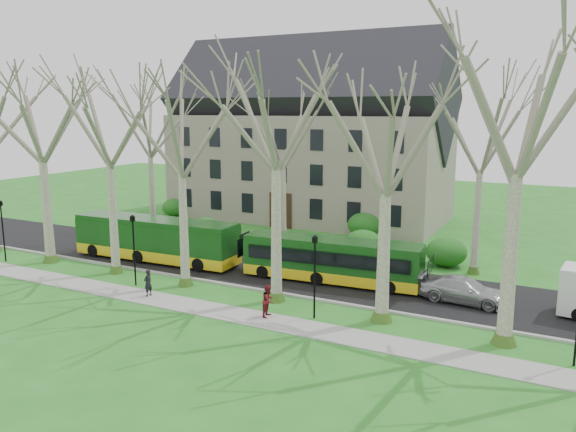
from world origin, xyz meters
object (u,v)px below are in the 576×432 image
object	(u,v)px
pedestrian_a	(148,283)
pedestrian_b	(268,301)
bus_follow	(332,260)
sedan	(464,290)
bus_lead	(156,239)

from	to	relation	value
pedestrian_a	pedestrian_b	bearing A→B (deg)	94.80
bus_follow	sedan	distance (m)	8.07
bus_follow	sedan	world-z (taller)	bus_follow
bus_lead	sedan	world-z (taller)	bus_lead
sedan	bus_follow	bearing A→B (deg)	92.24
pedestrian_a	pedestrian_b	size ratio (longest dim) A/B	0.92
bus_lead	bus_follow	bearing A→B (deg)	2.27
sedan	pedestrian_b	distance (m)	10.97
bus_lead	pedestrian_b	size ratio (longest dim) A/B	7.36
pedestrian_a	pedestrian_b	world-z (taller)	pedestrian_b
bus_lead	pedestrian_a	xyz separation A→B (m)	(4.71, -6.30, -0.77)
sedan	pedestrian_a	size ratio (longest dim) A/B	3.10
sedan	pedestrian_b	size ratio (longest dim) A/B	2.86
bus_lead	pedestrian_b	xyz separation A→B (m)	(12.41, -5.96, -0.71)
bus_lead	sedan	size ratio (longest dim) A/B	2.57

